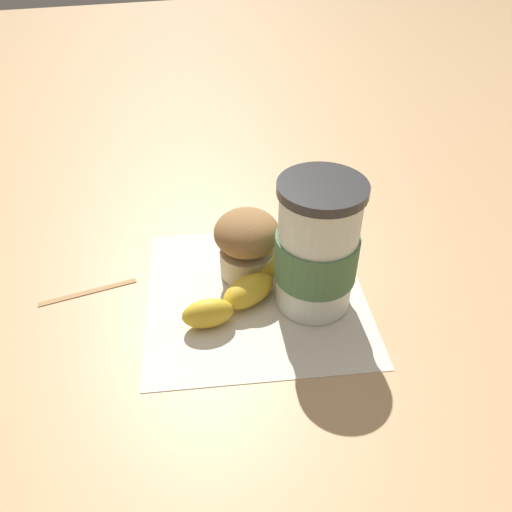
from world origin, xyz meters
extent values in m
plane|color=tan|center=(0.00, 0.00, 0.00)|extent=(3.00, 3.00, 0.00)
cube|color=beige|center=(0.00, 0.00, 0.00)|extent=(0.28, 0.28, 0.00)
cylinder|color=silver|center=(-0.06, 0.03, 0.07)|extent=(0.08, 0.08, 0.14)
cylinder|color=#2D2D2D|center=(-0.06, 0.03, 0.15)|extent=(0.09, 0.09, 0.01)
cylinder|color=#4C754C|center=(-0.06, 0.03, 0.06)|extent=(0.09, 0.09, 0.05)
cylinder|color=beige|center=(0.00, -0.04, 0.02)|extent=(0.06, 0.06, 0.03)
ellipsoid|color=olive|center=(0.00, -0.04, 0.06)|extent=(0.07, 0.07, 0.05)
ellipsoid|color=gold|center=(0.06, 0.03, 0.02)|extent=(0.05, 0.03, 0.03)
ellipsoid|color=gold|center=(0.01, 0.01, 0.02)|extent=(0.07, 0.06, 0.03)
ellipsoid|color=gold|center=(-0.02, -0.03, 0.02)|extent=(0.07, 0.07, 0.03)
ellipsoid|color=brown|center=(-0.04, -0.08, 0.02)|extent=(0.04, 0.06, 0.03)
cube|color=#9E7547|center=(0.18, -0.05, 0.00)|extent=(0.11, 0.02, 0.00)
camera|label=1|loc=(0.11, 0.40, 0.39)|focal=35.00mm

